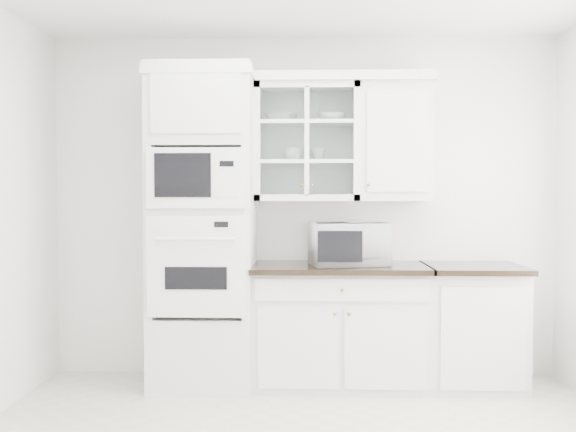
{
  "coord_description": "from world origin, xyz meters",
  "views": [
    {
      "loc": [
        0.04,
        -3.4,
        1.46
      ],
      "look_at": [
        -0.1,
        1.05,
        1.3
      ],
      "focal_mm": 40.0,
      "sensor_mm": 36.0,
      "label": 1
    }
  ],
  "objects": [
    {
      "name": "cup_a",
      "position": [
        -0.08,
        1.58,
        1.76
      ],
      "size": [
        0.15,
        0.15,
        0.1
      ],
      "primitive_type": "imported",
      "rotation": [
        0.0,
        0.0,
        -0.25
      ],
      "color": "white",
      "rests_on": "upper_cabinet_glass"
    },
    {
      "name": "countertop_microwave",
      "position": [
        0.34,
        1.43,
        1.08
      ],
      "size": [
        0.63,
        0.56,
        0.32
      ],
      "primitive_type": "imported",
      "rotation": [
        0.0,
        0.0,
        3.34
      ],
      "color": "white",
      "rests_on": "base_cabinet_run"
    },
    {
      "name": "extra_base_cabinet",
      "position": [
        1.28,
        1.45,
        0.46
      ],
      "size": [
        0.72,
        0.67,
        0.92
      ],
      "color": "silver",
      "rests_on": "ground"
    },
    {
      "name": "bowl_b",
      "position": [
        0.22,
        1.58,
        2.04
      ],
      "size": [
        0.25,
        0.25,
        0.06
      ],
      "primitive_type": "imported",
      "rotation": [
        0.0,
        0.0,
        -0.29
      ],
      "color": "white",
      "rests_on": "upper_cabinet_glass"
    },
    {
      "name": "base_cabinet_run",
      "position": [
        0.28,
        1.45,
        0.46
      ],
      "size": [
        1.32,
        0.67,
        0.92
      ],
      "color": "silver",
      "rests_on": "ground"
    },
    {
      "name": "crown_molding",
      "position": [
        -0.07,
        1.56,
        2.33
      ],
      "size": [
        2.14,
        0.38,
        0.07
      ],
      "primitive_type": "cube",
      "color": "silver",
      "rests_on": "room_shell"
    },
    {
      "name": "cup_b",
      "position": [
        0.12,
        1.59,
        1.76
      ],
      "size": [
        0.11,
        0.11,
        0.1
      ],
      "primitive_type": "imported",
      "rotation": [
        0.0,
        0.0,
        0.02
      ],
      "color": "white",
      "rests_on": "upper_cabinet_glass"
    },
    {
      "name": "bowl_a",
      "position": [
        -0.17,
        1.58,
        2.04
      ],
      "size": [
        0.29,
        0.29,
        0.06
      ],
      "primitive_type": "imported",
      "rotation": [
        0.0,
        0.0,
        -0.23
      ],
      "color": "white",
      "rests_on": "upper_cabinet_glass"
    },
    {
      "name": "room_shell",
      "position": [
        0.0,
        0.43,
        1.78
      ],
      "size": [
        4.0,
        3.5,
        2.7
      ],
      "color": "white",
      "rests_on": "ground"
    },
    {
      "name": "upper_cabinet_solid",
      "position": [
        0.71,
        1.58,
        1.85
      ],
      "size": [
        0.55,
        0.33,
        0.9
      ],
      "primitive_type": "cube",
      "color": "silver",
      "rests_on": "room_shell"
    },
    {
      "name": "upper_cabinet_glass",
      "position": [
        0.03,
        1.58,
        1.85
      ],
      "size": [
        0.8,
        0.33,
        0.9
      ],
      "color": "silver",
      "rests_on": "room_shell"
    },
    {
      "name": "oven_column",
      "position": [
        -0.75,
        1.42,
        1.2
      ],
      "size": [
        0.76,
        0.68,
        2.4
      ],
      "color": "silver",
      "rests_on": "ground"
    }
  ]
}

